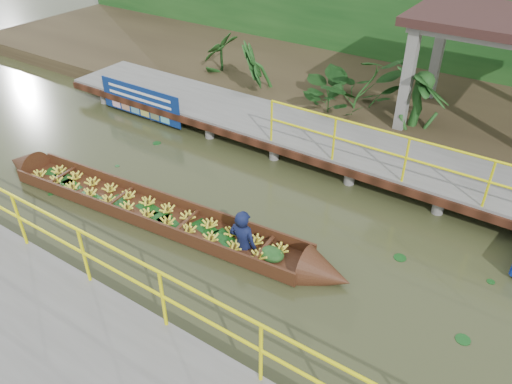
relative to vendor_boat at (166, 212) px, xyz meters
The scene contains 8 objects.
ground 1.62m from the vendor_boat, 23.94° to the left, with size 80.00×80.00×0.00m, color #33371B.
land_strip 8.28m from the vendor_boat, 79.80° to the left, with size 30.00×8.00×0.45m, color #2E2317.
far_dock 4.35m from the vendor_boat, 69.99° to the left, with size 16.00×2.06×1.66m.
pavilion 8.66m from the vendor_boat, 57.28° to the left, with size 4.40×3.00×3.00m.
foliage_backdrop 10.90m from the vendor_boat, 82.16° to the left, with size 30.00×0.80×4.00m, color #133D14.
vendor_boat is the anchor object (origin of this frame).
blue_banner 4.90m from the vendor_boat, 140.24° to the left, with size 2.86×0.04×0.89m.
tropical_plants 6.59m from the vendor_boat, 65.51° to the left, with size 14.01×1.01×1.27m.
Camera 1 is at (4.53, -6.33, 6.15)m, focal length 35.00 mm.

